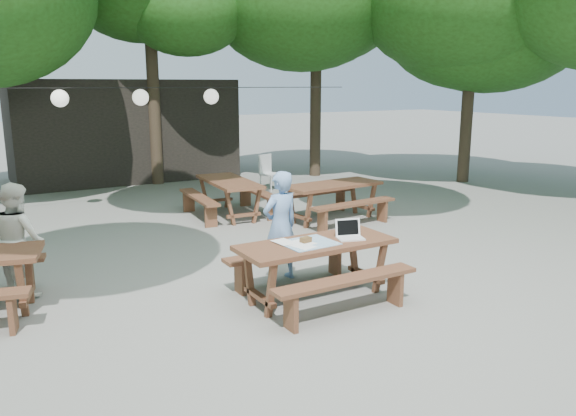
# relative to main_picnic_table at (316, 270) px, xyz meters

# --- Properties ---
(ground) EXTENTS (80.00, 80.00, 0.00)m
(ground) POSITION_rel_main_picnic_table_xyz_m (-0.12, 0.33, -0.39)
(ground) COLOR slate
(ground) RESTS_ON ground
(pavilion) EXTENTS (6.00, 3.00, 2.80)m
(pavilion) POSITION_rel_main_picnic_table_xyz_m (0.38, 10.83, 1.01)
(pavilion) COLOR black
(pavilion) RESTS_ON ground
(main_picnic_table) EXTENTS (2.00, 1.58, 0.75)m
(main_picnic_table) POSITION_rel_main_picnic_table_xyz_m (0.00, 0.00, 0.00)
(main_picnic_table) COLOR #4D2B1B
(main_picnic_table) RESTS_ON ground
(picnic_table_ne) EXTENTS (2.05, 1.71, 0.75)m
(picnic_table_ne) POSITION_rel_main_picnic_table_xyz_m (2.58, 3.38, 0.00)
(picnic_table_ne) COLOR #4D2B1B
(picnic_table_ne) RESTS_ON ground
(picnic_table_far_e) EXTENTS (1.72, 2.06, 0.75)m
(picnic_table_far_e) POSITION_rel_main_picnic_table_xyz_m (0.97, 4.78, 0.00)
(picnic_table_far_e) COLOR #4D2B1B
(picnic_table_far_e) RESTS_ON ground
(woman) EXTENTS (0.60, 0.43, 1.53)m
(woman) POSITION_rel_main_picnic_table_xyz_m (-0.02, 0.87, 0.38)
(woman) COLOR #739AD2
(woman) RESTS_ON ground
(second_person) EXTENTS (0.78, 0.87, 1.47)m
(second_person) POSITION_rel_main_picnic_table_xyz_m (-3.20, 2.08, 0.35)
(second_person) COLOR white
(second_person) RESTS_ON ground
(plastic_chair) EXTENTS (0.56, 0.56, 0.90)m
(plastic_chair) POSITION_rel_main_picnic_table_xyz_m (3.13, 6.98, -0.13)
(plastic_chair) COLOR silver
(plastic_chair) RESTS_ON ground
(laptop) EXTENTS (0.39, 0.35, 0.24)m
(laptop) POSITION_rel_main_picnic_table_xyz_m (0.46, -0.06, 0.42)
(laptop) COLOR white
(laptop) RESTS_ON main_picnic_table
(tabletop_clutter) EXTENTS (0.71, 0.62, 0.08)m
(tabletop_clutter) POSITION_rel_main_picnic_table_xyz_m (-0.14, 0.01, 0.37)
(tabletop_clutter) COLOR teal
(tabletop_clutter) RESTS_ON main_picnic_table
(paper_lanterns) EXTENTS (9.00, 0.34, 0.38)m
(paper_lanterns) POSITION_rel_main_picnic_table_xyz_m (-0.31, 6.33, 2.02)
(paper_lanterns) COLOR black
(paper_lanterns) RESTS_ON ground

